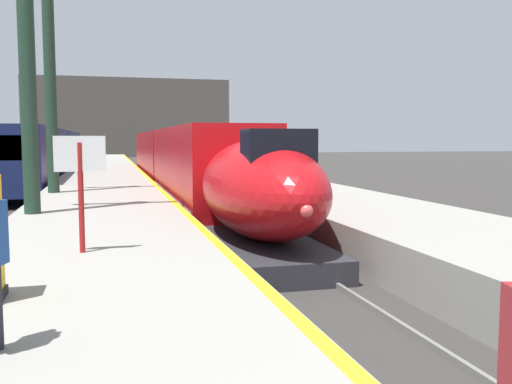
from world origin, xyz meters
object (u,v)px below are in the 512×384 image
(regional_train_adjacent, at_px, (48,153))
(departure_info_board, at_px, (80,170))
(highspeed_train_main, at_px, (184,162))
(station_column_far, at_px, (48,30))

(regional_train_adjacent, height_order, departure_info_board, regional_train_adjacent)
(highspeed_train_main, xyz_separation_m, station_column_far, (-5.90, -6.20, 5.32))
(station_column_far, bearing_deg, departure_info_board, -82.81)
(highspeed_train_main, distance_m, regional_train_adjacent, 17.21)
(regional_train_adjacent, distance_m, station_column_far, 22.10)
(regional_train_adjacent, bearing_deg, departure_info_board, -83.64)
(station_column_far, xyz_separation_m, departure_info_board, (1.58, -12.50, -4.69))
(station_column_far, distance_m, departure_info_board, 13.44)
(highspeed_train_main, xyz_separation_m, regional_train_adjacent, (-8.10, 15.19, 0.21))
(regional_train_adjacent, height_order, station_column_far, station_column_far)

